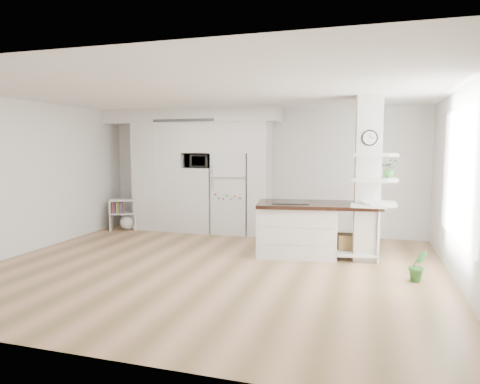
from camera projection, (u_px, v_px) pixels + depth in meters
The scene contains 14 objects.
floor at pixel (212, 268), 6.68m from camera, with size 7.00×6.00×0.01m, color tan.
room at pixel (211, 148), 6.48m from camera, with size 7.04×6.04×2.72m.
cabinet_wall at pixel (193, 164), 9.48m from camera, with size 4.00×0.71×2.70m.
refrigerator at pixel (232, 193), 9.29m from camera, with size 0.78×0.69×1.75m.
column at pixel (373, 179), 6.93m from camera, with size 0.69×0.90×2.70m.
window at pixel (459, 175), 5.81m from camera, with size 2.40×2.40×0.00m, color white.
pendant_light at pixel (326, 130), 6.11m from camera, with size 0.12×0.12×0.10m, color white.
kitchen_island at pixel (303, 228), 7.42m from camera, with size 2.16×1.26×1.49m.
bookshelf at pixel (125, 216), 9.70m from camera, with size 0.67×0.54×0.70m.
floor_plant_a at pixel (418, 265), 5.97m from camera, with size 0.25×0.20×0.45m, color #2B6528.
floor_plant_b at pixel (361, 239), 7.56m from camera, with size 0.29×0.29×0.51m, color #2B6528.
microwave at pixel (199, 161), 9.38m from camera, with size 0.54×0.37×0.30m, color #2D2D2D.
shelf_plant at pixel (390, 169), 7.00m from camera, with size 0.27×0.23×0.30m, color #2B6528.
decor_bowl at pixel (368, 202), 6.77m from camera, with size 0.22×0.22×0.05m, color white.
Camera 1 is at (2.30, -6.11, 1.87)m, focal length 32.00 mm.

